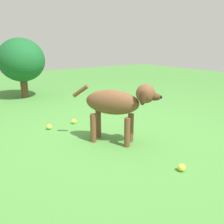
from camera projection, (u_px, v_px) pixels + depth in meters
The scene contains 6 objects.
ground at pixel (110, 138), 2.65m from camera, with size 14.00×14.00×0.00m, color #478438.
dog at pixel (117, 104), 2.41m from camera, with size 0.82×0.62×0.66m.
tennis_ball_0 at pixel (49, 127), 2.90m from camera, with size 0.07×0.07×0.07m, color #D2D340.
tennis_ball_1 at pixel (182, 168), 1.95m from camera, with size 0.07×0.07×0.07m, color #D7E13B.
tennis_ball_2 at pixel (74, 121), 3.10m from camera, with size 0.07×0.07×0.07m, color #D6E341.
shrub_near at pixel (21, 60), 4.43m from camera, with size 0.97×0.87×1.15m.
Camera 1 is at (2.02, -1.40, 1.04)m, focal length 37.00 mm.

